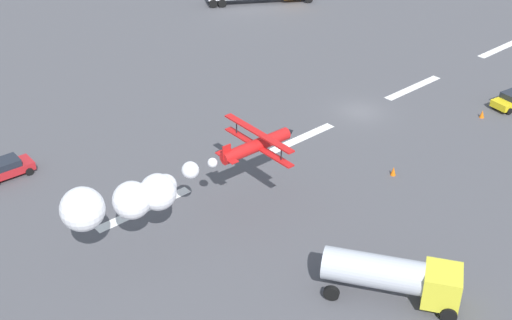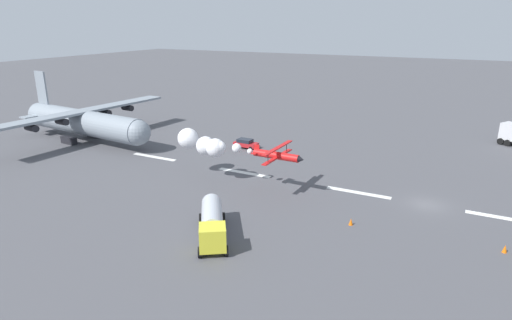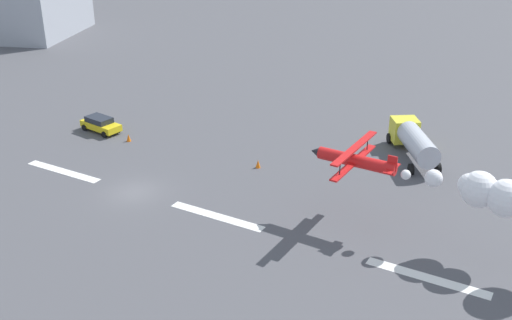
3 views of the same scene
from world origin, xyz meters
The scene contains 10 objects.
ground_plane centered at (0.00, 0.00, 0.00)m, with size 440.00×440.00×0.00m, color #4C4C51.
runway_stripe_3 centered at (-8.02, 0.00, 0.01)m, with size 8.00×0.90×0.01m, color white.
runway_stripe_4 centered at (8.02, 0.00, 0.01)m, with size 8.00×0.90×0.01m, color white.
runway_stripe_5 centered at (24.07, 0.00, 0.01)m, with size 8.00×0.90×0.01m, color white.
stunt_biplane_red centered at (26.73, 4.37, 4.84)m, with size 18.49×7.19×3.15m.
fuel_tanker_truck centered at (17.72, 18.07, 1.73)m, with size 6.70×8.29×2.90m.
airport_staff_sedan centered at (-11.78, 8.85, 0.81)m, with size 4.64×2.52×1.52m.
hangar_building centered at (-54.02, 36.26, 5.25)m, with size 22.26×22.91×12.45m.
traffic_cone_near centered at (-7.58, 8.20, 0.38)m, with size 0.44×0.44×0.75m, color orange.
traffic_cone_far centered at (6.46, 9.15, 0.38)m, with size 0.44×0.44×0.75m, color orange.
Camera 3 is at (30.52, -33.56, 22.96)m, focal length 42.71 mm.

